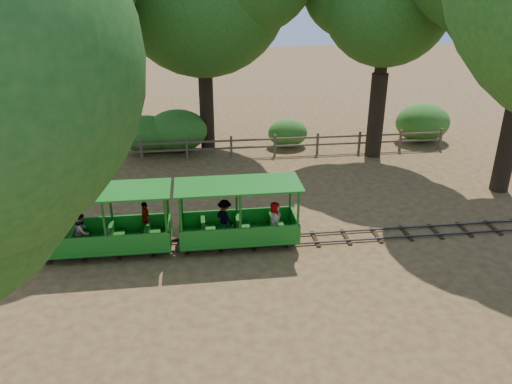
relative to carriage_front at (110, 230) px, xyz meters
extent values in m
plane|color=olive|center=(5.24, 0.01, -0.78)|extent=(90.00, 90.00, 0.00)
cube|color=#3F3D3A|center=(5.24, -0.29, -0.71)|extent=(22.00, 0.05, 0.05)
cube|color=#3F3D3A|center=(5.24, 0.31, -0.71)|extent=(22.00, 0.05, 0.05)
cube|color=#382314|center=(5.24, 0.01, -0.76)|extent=(0.12, 1.00, 0.05)
cube|color=#382314|center=(0.24, 0.01, -0.76)|extent=(0.12, 1.00, 0.05)
cube|color=#382314|center=(10.24, 0.01, -0.76)|extent=(0.12, 1.00, 0.05)
cube|color=black|center=(-2.57, 0.01, -0.11)|extent=(0.95, 0.74, 0.58)
cube|color=black|center=(-2.57, 0.01, 0.20)|extent=(1.00, 0.80, 0.04)
cylinder|color=maroon|center=(-2.68, -0.36, -0.49)|extent=(0.38, 0.06, 0.38)
cylinder|color=maroon|center=(-2.68, 0.39, -0.49)|extent=(0.38, 0.06, 0.38)
imported|color=silver|center=(-2.76, -0.11, 1.15)|extent=(0.45, 0.68, 1.85)
cube|color=#1A781C|center=(0.00, 0.01, -0.45)|extent=(3.57, 1.37, 0.11)
cube|color=#195E15|center=(0.00, 0.01, -0.58)|extent=(3.21, 0.53, 0.15)
cube|color=#1A781C|center=(0.00, -0.63, -0.13)|extent=(3.57, 0.06, 0.53)
cube|color=#1A781C|center=(0.00, 0.66, -0.13)|extent=(3.57, 0.06, 0.53)
cube|color=#1A781C|center=(0.00, 0.01, 1.23)|extent=(3.73, 1.52, 0.05)
cylinder|color=#195E15|center=(-1.70, -0.60, 0.39)|extent=(0.07, 0.07, 1.68)
cylinder|color=#195E15|center=(-1.70, 0.63, 0.39)|extent=(0.07, 0.07, 1.68)
cylinder|color=#195E15|center=(1.70, -0.60, 0.39)|extent=(0.07, 0.07, 1.68)
cylinder|color=#195E15|center=(1.70, 0.63, 0.39)|extent=(0.07, 0.07, 1.68)
cube|color=#195E15|center=(-1.07, 0.01, -0.19)|extent=(0.13, 1.16, 0.42)
cube|color=#195E15|center=(0.00, 0.01, -0.19)|extent=(0.13, 1.16, 0.42)
cube|color=#195E15|center=(1.07, 0.01, -0.19)|extent=(0.13, 1.16, 0.42)
cylinder|color=black|center=(-1.14, -0.34, -0.53)|extent=(0.29, 0.06, 0.29)
cylinder|color=black|center=(-1.14, 0.37, -0.53)|extent=(0.29, 0.06, 0.29)
cylinder|color=black|center=(1.14, -0.34, -0.53)|extent=(0.29, 0.06, 0.29)
cylinder|color=black|center=(1.14, 0.37, -0.53)|extent=(0.29, 0.06, 0.29)
imported|color=gray|center=(-0.69, -0.33, 0.17)|extent=(0.46, 0.58, 1.13)
imported|color=gray|center=(1.03, 0.36, 0.14)|extent=(0.47, 0.68, 1.08)
cube|color=#1A781C|center=(3.82, 0.01, -0.45)|extent=(3.57, 1.37, 0.11)
cube|color=#195E15|center=(3.82, 0.01, -0.58)|extent=(3.21, 0.53, 0.15)
cube|color=#1A781C|center=(3.82, -0.63, -0.13)|extent=(3.57, 0.06, 0.53)
cube|color=#1A781C|center=(3.82, 0.66, -0.13)|extent=(3.57, 0.06, 0.53)
cube|color=#1A781C|center=(3.82, 0.01, 1.23)|extent=(3.73, 1.52, 0.05)
cylinder|color=#195E15|center=(2.12, -0.60, 0.39)|extent=(0.07, 0.07, 1.68)
cylinder|color=#195E15|center=(2.12, 0.63, 0.39)|extent=(0.07, 0.07, 1.68)
cylinder|color=#195E15|center=(5.53, -0.60, 0.39)|extent=(0.07, 0.07, 1.68)
cylinder|color=#195E15|center=(5.53, 0.63, 0.39)|extent=(0.07, 0.07, 1.68)
cube|color=#195E15|center=(2.75, 0.01, -0.19)|extent=(0.13, 1.16, 0.42)
cube|color=#195E15|center=(3.82, 0.01, -0.19)|extent=(0.13, 1.16, 0.42)
cube|color=#195E15|center=(4.90, 0.01, -0.19)|extent=(0.13, 1.16, 0.42)
cylinder|color=black|center=(2.68, -0.34, -0.53)|extent=(0.29, 0.06, 0.29)
cylinder|color=black|center=(2.68, 0.37, -0.53)|extent=(0.29, 0.06, 0.29)
cylinder|color=black|center=(4.97, -0.34, -0.53)|extent=(0.29, 0.06, 0.29)
cylinder|color=black|center=(4.97, 0.37, -0.53)|extent=(0.29, 0.06, 0.29)
imported|color=gray|center=(3.41, 0.08, 0.17)|extent=(0.76, 0.84, 1.13)
imported|color=gray|center=(4.89, -0.29, 0.17)|extent=(0.57, 0.66, 1.14)
cylinder|color=#2D2116|center=(-3.26, 6.01, 1.06)|extent=(0.70, 0.70, 3.68)
cylinder|color=#2D2116|center=(-3.26, 6.01, 3.94)|extent=(0.52, 0.53, 2.10)
sphere|color=#1D581B|center=(-3.26, 6.01, 6.02)|extent=(6.83, 6.83, 6.83)
cylinder|color=#2D2116|center=(3.24, 9.51, 1.14)|extent=(0.66, 0.66, 3.85)
cylinder|color=#2D2116|center=(3.24, 9.51, 4.17)|extent=(0.50, 0.50, 2.20)
cylinder|color=#2D2116|center=(10.74, 7.51, 1.09)|extent=(0.72, 0.72, 3.75)
cylinder|color=#2D2116|center=(10.74, 7.51, 4.04)|extent=(0.54, 0.54, 2.14)
sphere|color=#1D581B|center=(10.74, 7.51, 5.91)|extent=(5.34, 5.34, 5.34)
cylinder|color=#2D2116|center=(14.24, 3.01, 1.36)|extent=(0.68, 0.68, 4.28)
cube|color=brown|center=(-3.76, 8.01, -0.28)|extent=(0.10, 0.10, 1.00)
cube|color=brown|center=(-1.76, 8.01, -0.28)|extent=(0.10, 0.10, 1.00)
cube|color=brown|center=(0.24, 8.01, -0.28)|extent=(0.10, 0.10, 1.00)
cube|color=brown|center=(2.24, 8.01, -0.28)|extent=(0.10, 0.10, 1.00)
cube|color=brown|center=(4.24, 8.01, -0.28)|extent=(0.10, 0.10, 1.00)
cube|color=brown|center=(6.24, 8.01, -0.28)|extent=(0.10, 0.10, 1.00)
cube|color=brown|center=(8.24, 8.01, -0.28)|extent=(0.10, 0.10, 1.00)
cube|color=brown|center=(10.24, 8.01, -0.28)|extent=(0.10, 0.10, 1.00)
cube|color=brown|center=(12.24, 8.01, -0.28)|extent=(0.10, 0.10, 1.00)
cube|color=brown|center=(14.24, 8.01, -0.28)|extent=(0.10, 0.10, 1.00)
cube|color=brown|center=(5.24, 8.01, 0.02)|extent=(18.00, 0.06, 0.08)
cube|color=brown|center=(5.24, 8.01, -0.33)|extent=(18.00, 0.06, 0.08)
ellipsoid|color=#2D6B1E|center=(0.39, 9.31, 0.08)|extent=(2.50, 1.92, 1.73)
ellipsoid|color=#2D6B1E|center=(1.83, 9.31, 0.20)|extent=(2.83, 2.18, 1.96)
ellipsoid|color=#2D6B1E|center=(7.08, 9.31, -0.12)|extent=(1.91, 1.47, 1.32)
ellipsoid|color=#2D6B1E|center=(13.87, 9.31, 0.15)|extent=(2.70, 2.08, 1.87)
camera|label=1|loc=(2.65, -13.44, 6.93)|focal=35.00mm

